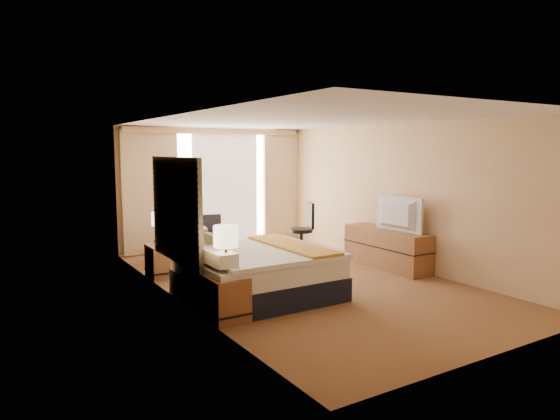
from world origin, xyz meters
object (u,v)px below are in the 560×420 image
bed (257,272)px  loveseat (192,245)px  nightstand_left (227,299)px  media_dresser (387,248)px  desk_chair (304,232)px  nightstand_right (162,261)px  lamp_right (159,220)px  television (394,214)px  lamp_left (226,237)px  floor_lamp (170,198)px

bed → loveseat: bearing=87.5°
nightstand_left → media_dresser: bearing=15.8°
nightstand_left → desk_chair: (3.02, 2.71, 0.20)m
media_dresser → loveseat: size_ratio=1.21×
nightstand_left → nightstand_right: bearing=90.0°
nightstand_right → lamp_right: bearing=114.7°
bed → lamp_right: bearing=114.0°
nightstand_left → television: 3.81m
media_dresser → bed: bearing=-172.7°
media_dresser → loveseat: loveseat is taller
desk_chair → lamp_left: lamp_left is taller
media_dresser → desk_chair: bearing=112.2°
nightstand_right → lamp_right: size_ratio=1.01×
desk_chair → television: television is taller
media_dresser → floor_lamp: (-3.01, 3.02, 0.83)m
nightstand_right → bed: size_ratio=0.27×
loveseat → floor_lamp: bearing=127.9°
desk_chair → lamp_left: (-3.02, -2.71, 0.58)m
loveseat → floor_lamp: size_ratio=0.89×
floor_lamp → nightstand_left: bearing=-99.7°
nightstand_right → lamp_left: lamp_left is taller
loveseat → desk_chair: 2.25m
lamp_right → media_dresser: bearing=-21.8°
nightstand_right → lamp_left: (0.00, -2.50, 0.78)m
bed → lamp_left: 1.26m
lamp_left → lamp_right: (-0.02, 2.54, -0.08)m
media_dresser → desk_chair: desk_chair is taller
bed → lamp_left: bearing=-139.8°
loveseat → media_dresser: bearing=-28.1°
media_dresser → television: size_ratio=1.68×
bed → floor_lamp: floor_lamp is taller
nightstand_right → media_dresser: 3.97m
media_dresser → lamp_left: size_ratio=2.77×
floor_lamp → lamp_right: bearing=-114.9°
desk_chair → nightstand_right: bearing=-155.2°
nightstand_right → floor_lamp: floor_lamp is taller
nightstand_right → loveseat: size_ratio=0.37×
loveseat → floor_lamp: 1.07m
media_dresser → lamp_right: size_ratio=3.30×
loveseat → lamp_right: (-0.95, -1.00, 0.69)m
nightstand_right → lamp_right: (-0.02, 0.04, 0.70)m
nightstand_left → nightstand_right: 2.50m
loveseat → desk_chair: size_ratio=1.38×
bed → lamp_right: (-0.83, 1.85, 0.61)m
nightstand_right → lamp_right: 0.70m
nightstand_left → loveseat: 3.66m
nightstand_right → media_dresser: size_ratio=0.31×
nightstand_left → media_dresser: 3.85m
nightstand_left → bed: 1.06m
bed → lamp_left: size_ratio=3.11×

